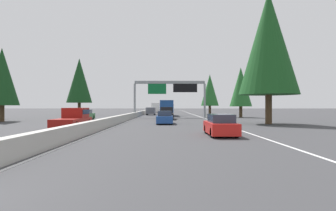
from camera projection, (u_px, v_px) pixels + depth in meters
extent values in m
plane|color=#38383A|center=(144.00, 115.00, 65.55)|extent=(320.00, 320.00, 0.00)
cube|color=#ADAAA3|center=(148.00, 111.00, 85.55)|extent=(180.00, 0.56, 0.90)
cube|color=silver|center=(190.00, 114.00, 75.58)|extent=(160.00, 0.16, 0.01)
cube|color=silver|center=(148.00, 114.00, 75.56)|extent=(160.00, 0.16, 0.01)
cylinder|color=gray|center=(135.00, 101.00, 50.08)|extent=(0.36, 0.36, 5.93)
cylinder|color=gray|center=(205.00, 101.00, 50.11)|extent=(0.36, 0.36, 5.93)
cube|color=gray|center=(170.00, 82.00, 50.10)|extent=(0.50, 12.32, 0.50)
cube|color=#0C602D|center=(157.00, 89.00, 49.94)|extent=(0.12, 3.20, 1.90)
cube|color=black|center=(185.00, 88.00, 49.95)|extent=(0.16, 4.20, 1.50)
cube|color=red|center=(220.00, 128.00, 19.67)|extent=(4.40, 1.80, 0.76)
cube|color=#2D3847|center=(221.00, 118.00, 19.46)|extent=(2.46, 1.51, 0.56)
cylinder|color=black|center=(206.00, 129.00, 21.08)|extent=(0.64, 0.22, 0.64)
cylinder|color=black|center=(227.00, 129.00, 21.08)|extent=(0.64, 0.22, 0.64)
cylinder|color=black|center=(212.00, 133.00, 18.26)|extent=(0.64, 0.22, 0.64)
cylinder|color=black|center=(237.00, 133.00, 18.27)|extent=(0.64, 0.22, 0.64)
cube|color=#1E4793|center=(165.00, 119.00, 32.36)|extent=(4.40, 1.80, 0.76)
cube|color=#2D3847|center=(165.00, 113.00, 32.14)|extent=(2.46, 1.51, 0.56)
cylinder|color=black|center=(158.00, 120.00, 33.76)|extent=(0.64, 0.22, 0.64)
cylinder|color=black|center=(171.00, 120.00, 33.77)|extent=(0.64, 0.22, 0.64)
cylinder|color=black|center=(157.00, 122.00, 30.95)|extent=(0.64, 0.22, 0.64)
cylinder|color=black|center=(172.00, 122.00, 30.95)|extent=(0.64, 0.22, 0.64)
cube|color=#1E4793|center=(167.00, 108.00, 58.12)|extent=(11.50, 2.50, 2.90)
cube|color=#2D3847|center=(167.00, 106.00, 58.12)|extent=(11.04, 2.55, 0.84)
cylinder|color=black|center=(162.00, 113.00, 62.14)|extent=(1.00, 0.30, 1.00)
cylinder|color=black|center=(172.00, 113.00, 62.15)|extent=(1.00, 0.30, 1.00)
cylinder|color=black|center=(161.00, 114.00, 54.09)|extent=(1.00, 0.30, 1.00)
cylinder|color=black|center=(172.00, 114.00, 54.10)|extent=(1.00, 0.30, 1.00)
cube|color=white|center=(156.00, 107.00, 91.13)|extent=(6.12, 2.40, 2.50)
cube|color=slate|center=(156.00, 108.00, 95.37)|extent=(2.38, 2.30, 1.90)
cylinder|color=black|center=(153.00, 111.00, 95.20)|extent=(0.90, 0.28, 0.90)
cylinder|color=black|center=(159.00, 111.00, 95.21)|extent=(0.90, 0.28, 0.90)
cylinder|color=black|center=(152.00, 111.00, 89.42)|extent=(0.90, 0.28, 0.90)
cylinder|color=black|center=(159.00, 111.00, 89.43)|extent=(0.90, 0.28, 0.90)
cube|color=black|center=(167.00, 115.00, 42.94)|extent=(5.60, 2.00, 0.70)
cube|color=black|center=(167.00, 110.00, 43.95)|extent=(2.24, 1.84, 0.90)
cube|color=#2D3847|center=(167.00, 109.00, 43.95)|extent=(2.02, 1.92, 0.41)
cylinder|color=black|center=(161.00, 116.00, 44.79)|extent=(0.80, 0.28, 0.80)
cylinder|color=black|center=(172.00, 116.00, 44.79)|extent=(0.80, 0.28, 0.80)
cylinder|color=black|center=(161.00, 117.00, 41.09)|extent=(0.80, 0.28, 0.80)
cylinder|color=black|center=(172.00, 117.00, 41.10)|extent=(0.80, 0.28, 0.80)
cube|color=slate|center=(151.00, 111.00, 64.28)|extent=(5.00, 1.95, 1.44)
cube|color=#2D3847|center=(150.00, 110.00, 61.99)|extent=(0.08, 1.48, 0.56)
cylinder|color=black|center=(148.00, 113.00, 65.98)|extent=(0.70, 0.24, 0.70)
cylinder|color=black|center=(155.00, 113.00, 65.99)|extent=(0.70, 0.24, 0.70)
cylinder|color=black|center=(147.00, 114.00, 62.58)|extent=(0.70, 0.24, 0.70)
cylinder|color=black|center=(154.00, 114.00, 62.59)|extent=(0.70, 0.24, 0.70)
cube|color=#2D6B38|center=(85.00, 116.00, 42.07)|extent=(4.40, 1.80, 0.76)
cube|color=#2D3847|center=(85.00, 112.00, 41.85)|extent=(2.46, 1.51, 0.56)
cylinder|color=black|center=(83.00, 117.00, 43.48)|extent=(0.64, 0.22, 0.64)
cylinder|color=black|center=(93.00, 117.00, 43.48)|extent=(0.64, 0.22, 0.64)
cylinder|color=black|center=(77.00, 118.00, 40.66)|extent=(0.64, 0.22, 0.64)
cylinder|color=black|center=(88.00, 118.00, 40.66)|extent=(0.64, 0.22, 0.64)
cube|color=maroon|center=(72.00, 122.00, 24.94)|extent=(5.60, 2.00, 0.70)
cube|color=maroon|center=(76.00, 113.00, 25.95)|extent=(2.24, 1.84, 0.90)
cube|color=#2D3847|center=(76.00, 112.00, 25.95)|extent=(2.02, 1.92, 0.41)
cylinder|color=black|center=(70.00, 123.00, 26.78)|extent=(0.80, 0.28, 0.80)
cylinder|color=black|center=(88.00, 123.00, 26.79)|extent=(0.80, 0.28, 0.80)
cylinder|color=black|center=(54.00, 126.00, 23.09)|extent=(0.80, 0.28, 0.80)
cylinder|color=black|center=(75.00, 126.00, 23.09)|extent=(0.80, 0.28, 0.80)
cylinder|color=#4C3823|center=(269.00, 109.00, 31.89)|extent=(0.72, 0.72, 3.30)
cone|color=#194C1E|center=(269.00, 43.00, 31.90)|extent=(6.59, 6.59, 11.69)
cylinder|color=#4C3823|center=(241.00, 112.00, 50.33)|extent=(0.57, 0.57, 1.95)
cone|color=#236028|center=(241.00, 87.00, 50.33)|extent=(3.90, 3.90, 6.92)
cylinder|color=#4C3823|center=(210.00, 110.00, 66.56)|extent=(0.59, 0.59, 2.07)
cone|color=#236028|center=(210.00, 90.00, 66.56)|extent=(4.14, 4.14, 7.34)
cylinder|color=#4C3823|center=(2.00, 113.00, 36.89)|extent=(0.59, 0.59, 2.11)
cone|color=#143D19|center=(2.00, 77.00, 36.90)|extent=(4.22, 4.22, 7.48)
cylinder|color=#4C3823|center=(79.00, 109.00, 62.74)|extent=(0.66, 0.66, 2.76)
cone|color=#143D19|center=(79.00, 80.00, 62.75)|extent=(5.51, 5.51, 9.77)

